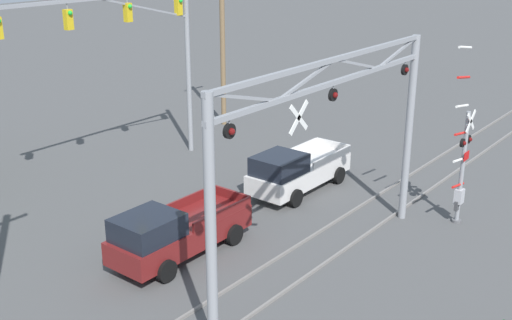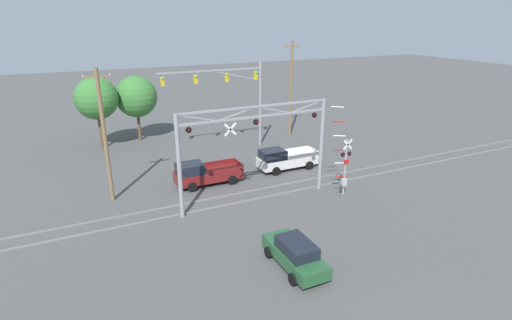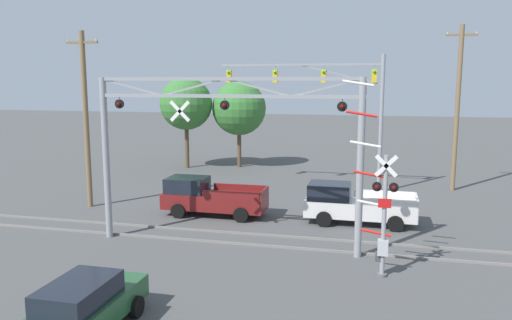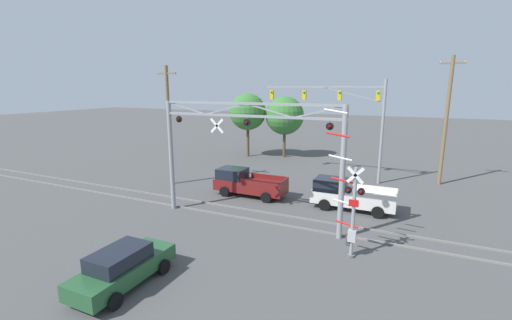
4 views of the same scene
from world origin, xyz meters
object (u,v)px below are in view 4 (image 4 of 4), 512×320
(crossing_signal_mast, at_px, (351,209))
(utility_pole_left, at_px, (169,125))
(pickup_truck_following, at_px, (348,195))
(background_tree_beyond_span, at_px, (285,116))
(sedan_waiting, at_px, (123,267))
(background_tree_far_left_verge, at_px, (248,112))
(utility_pole_right, at_px, (446,120))
(pickup_truck_lead, at_px, (246,183))
(traffic_signal_span, at_px, (352,111))
(crossing_gantry, at_px, (247,146))

(crossing_signal_mast, xyz_separation_m, utility_pole_left, (-15.35, 6.46, 2.53))
(pickup_truck_following, height_order, background_tree_beyond_span, background_tree_beyond_span)
(pickup_truck_following, xyz_separation_m, sedan_waiting, (-6.51, -12.72, -0.13))
(background_tree_far_left_verge, bearing_deg, utility_pole_right, -11.38)
(background_tree_far_left_verge, bearing_deg, pickup_truck_lead, -64.26)
(crossing_signal_mast, bearing_deg, background_tree_beyond_span, 117.61)
(sedan_waiting, relative_size, utility_pole_left, 0.47)
(traffic_signal_span, distance_m, pickup_truck_following, 8.82)
(pickup_truck_lead, height_order, background_tree_far_left_verge, background_tree_far_left_verge)
(traffic_signal_span, bearing_deg, crossing_gantry, -107.22)
(crossing_gantry, distance_m, background_tree_far_left_verge, 19.60)
(crossing_gantry, height_order, pickup_truck_lead, crossing_gantry)
(pickup_truck_lead, xyz_separation_m, pickup_truck_following, (7.25, 0.21, -0.00))
(traffic_signal_span, xyz_separation_m, pickup_truck_lead, (-5.97, -7.43, -4.89))
(crossing_signal_mast, relative_size, background_tree_beyond_span, 1.00)
(background_tree_far_left_verge, bearing_deg, pickup_truck_following, -43.55)
(pickup_truck_following, xyz_separation_m, background_tree_far_left_verge, (-13.57, 12.90, 4.11))
(crossing_gantry, height_order, background_tree_far_left_verge, background_tree_far_left_verge)
(crossing_gantry, bearing_deg, utility_pole_right, 52.04)
(traffic_signal_span, bearing_deg, background_tree_far_left_verge, 155.24)
(crossing_signal_mast, bearing_deg, background_tree_far_left_verge, 127.25)
(pickup_truck_following, bearing_deg, utility_pole_left, -179.79)
(pickup_truck_following, height_order, utility_pole_right, utility_pole_right)
(traffic_signal_span, distance_m, background_tree_beyond_span, 10.96)
(sedan_waiting, distance_m, background_tree_beyond_span, 27.39)
(utility_pole_right, bearing_deg, sedan_waiting, -119.38)
(traffic_signal_span, relative_size, pickup_truck_following, 1.94)
(traffic_signal_span, relative_size, background_tree_far_left_verge, 1.43)
(pickup_truck_lead, height_order, utility_pole_right, utility_pole_right)
(sedan_waiting, height_order, utility_pole_right, utility_pole_right)
(pickup_truck_following, bearing_deg, utility_pole_right, 57.55)
(background_tree_beyond_span, bearing_deg, traffic_signal_span, -39.84)
(crossing_signal_mast, relative_size, utility_pole_right, 0.67)
(sedan_waiting, distance_m, utility_pole_left, 15.34)
(sedan_waiting, distance_m, background_tree_far_left_verge, 26.91)
(crossing_gantry, height_order, traffic_signal_span, traffic_signal_span)
(crossing_gantry, distance_m, utility_pole_left, 10.30)
(sedan_waiting, xyz_separation_m, utility_pole_left, (-7.65, 12.67, 4.04))
(crossing_gantry, height_order, utility_pole_right, utility_pole_right)
(crossing_signal_mast, distance_m, background_tree_beyond_span, 23.50)
(crossing_gantry, relative_size, pickup_truck_following, 2.10)
(utility_pole_right, bearing_deg, utility_pole_left, -155.50)
(crossing_gantry, xyz_separation_m, crossing_signal_mast, (6.17, -1.81, -2.19))
(pickup_truck_following, bearing_deg, crossing_signal_mast, -79.62)
(pickup_truck_lead, relative_size, pickup_truck_following, 1.00)
(crossing_gantry, bearing_deg, crossing_signal_mast, -16.32)
(pickup_truck_following, distance_m, utility_pole_left, 14.69)
(background_tree_far_left_verge, bearing_deg, utility_pole_left, -92.60)
(traffic_signal_span, bearing_deg, pickup_truck_following, -80.00)
(traffic_signal_span, height_order, utility_pole_right, utility_pole_right)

